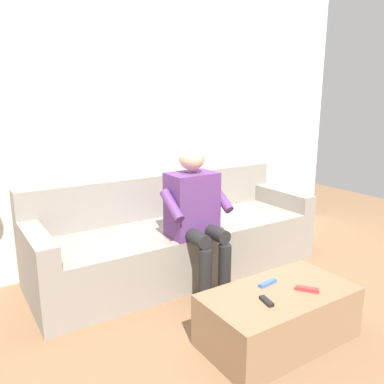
{
  "coord_description": "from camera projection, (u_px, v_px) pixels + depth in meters",
  "views": [
    {
      "loc": [
        1.67,
        2.74,
        1.53
      ],
      "look_at": [
        0.0,
        0.13,
        0.78
      ],
      "focal_mm": 36.58,
      "sensor_mm": 36.0,
      "label": 1
    }
  ],
  "objects": [
    {
      "name": "coffee_table",
      "position": [
        278.0,
        316.0,
        2.5
      ],
      "size": [
        0.99,
        0.53,
        0.34
      ],
      "color": "#8C6B4C",
      "rests_on": "ground"
    },
    {
      "name": "ground_plane",
      "position": [
        225.0,
        303.0,
        2.99
      ],
      "size": [
        8.0,
        8.0,
        0.0
      ],
      "primitive_type": "plane",
      "color": "#846042"
    },
    {
      "name": "remote_black",
      "position": [
        266.0,
        301.0,
        2.32
      ],
      "size": [
        0.06,
        0.12,
        0.02
      ],
      "primitive_type": "cube",
      "rotation": [
        0.0,
        0.0,
        4.5
      ],
      "color": "black",
      "rests_on": "coffee_table"
    },
    {
      "name": "remote_blue",
      "position": [
        268.0,
        283.0,
        2.54
      ],
      "size": [
        0.15,
        0.05,
        0.02
      ],
      "primitive_type": "cube",
      "rotation": [
        0.0,
        0.0,
        3.27
      ],
      "color": "#3860B7",
      "rests_on": "coffee_table"
    },
    {
      "name": "person_solo_seated",
      "position": [
        196.0,
        209.0,
        3.07
      ],
      "size": [
        0.53,
        0.51,
        1.19
      ],
      "color": "#5B3370",
      "rests_on": "ground"
    },
    {
      "name": "remote_red",
      "position": [
        307.0,
        289.0,
        2.46
      ],
      "size": [
        0.12,
        0.14,
        0.02
      ],
      "primitive_type": "cube",
      "rotation": [
        0.0,
        0.0,
        5.37
      ],
      "color": "#B73333",
      "rests_on": "coffee_table"
    },
    {
      "name": "back_wall",
      "position": [
        147.0,
        113.0,
        3.68
      ],
      "size": [
        4.81,
        0.06,
        2.78
      ],
      "primitive_type": "cube",
      "color": "silver",
      "rests_on": "ground"
    },
    {
      "name": "couch",
      "position": [
        176.0,
        238.0,
        3.52
      ],
      "size": [
        2.55,
        0.88,
        0.84
      ],
      "color": "gray",
      "rests_on": "ground"
    }
  ]
}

